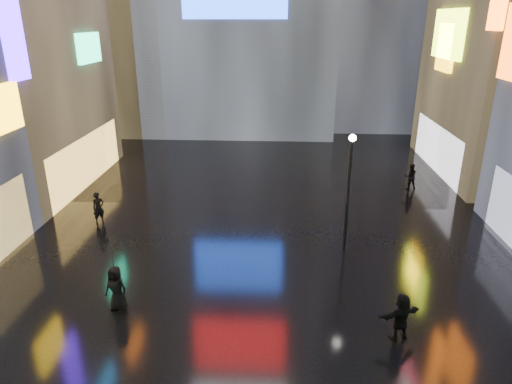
{
  "coord_description": "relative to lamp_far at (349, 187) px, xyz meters",
  "views": [
    {
      "loc": [
        0.66,
        0.07,
        9.56
      ],
      "look_at": [
        0.0,
        12.0,
        5.0
      ],
      "focal_mm": 32.0,
      "sensor_mm": 36.0,
      "label": 1
    }
  ],
  "objects": [
    {
      "name": "ground",
      "position": [
        -3.56,
        1.81,
        -2.94
      ],
      "size": [
        140.0,
        140.0,
        0.0
      ],
      "primitive_type": "plane",
      "color": "black",
      "rests_on": "ground"
    },
    {
      "name": "lamp_far",
      "position": [
        0.0,
        0.0,
        0.0
      ],
      "size": [
        0.3,
        0.3,
        5.2
      ],
      "color": "black",
      "rests_on": "ground"
    },
    {
      "name": "pedestrian_4",
      "position": [
        -8.47,
        -4.88,
        -2.11
      ],
      "size": [
        0.92,
        0.72,
        1.67
      ],
      "primitive_type": "imported",
      "rotation": [
        0.0,
        0.0,
        -0.25
      ],
      "color": "black",
      "rests_on": "ground"
    },
    {
      "name": "pedestrian_5",
      "position": [
        0.99,
        -5.93,
        -2.14
      ],
      "size": [
        1.56,
        1.0,
        1.6
      ],
      "primitive_type": "imported",
      "rotation": [
        0.0,
        0.0,
        3.53
      ],
      "color": "black",
      "rests_on": "ground"
    },
    {
      "name": "pedestrian_6",
      "position": [
        -11.81,
        2.15,
        -2.14
      ],
      "size": [
        0.69,
        0.68,
        1.6
      ],
      "primitive_type": "imported",
      "rotation": [
        0.0,
        0.0,
        0.73
      ],
      "color": "black",
      "rests_on": "ground"
    },
    {
      "name": "pedestrian_7",
      "position": [
        4.84,
        7.91,
        -2.16
      ],
      "size": [
        0.77,
        0.6,
        1.57
      ],
      "primitive_type": "imported",
      "rotation": [
        0.0,
        0.0,
        3.14
      ],
      "color": "black",
      "rests_on": "ground"
    },
    {
      "name": "umbrella_2",
      "position": [
        -8.47,
        -4.88,
        -0.83
      ],
      "size": [
        1.4,
        1.4,
        0.9
      ],
      "primitive_type": "imported",
      "rotation": [
        0.0,
        0.0,
        3.91
      ],
      "color": "black",
      "rests_on": "pedestrian_4"
    }
  ]
}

